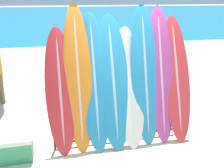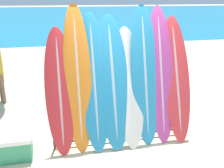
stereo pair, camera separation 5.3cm
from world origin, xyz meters
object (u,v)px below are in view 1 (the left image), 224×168
at_px(surfboard_slot_2, 95,82).
at_px(surfboard_slot_5, 145,75).
at_px(surfboard_slot_7, 176,79).
at_px(cooler_box, 14,149).
at_px(surfboard_slot_1, 78,79).
at_px(surfboard_slot_0, 60,92).
at_px(person_far_left, 169,57).
at_px(surfboard_slot_3, 113,82).
at_px(surfboard_rack, 122,118).
at_px(person_mid_beach, 122,71).
at_px(surfboard_slot_6, 161,75).
at_px(surfboard_slot_4, 129,87).

distance_m(surfboard_slot_2, surfboard_slot_5, 0.96).
relative_size(surfboard_slot_7, cooler_box, 3.79).
bearing_deg(surfboard_slot_1, surfboard_slot_5, -0.16).
bearing_deg(surfboard_slot_0, surfboard_slot_5, 1.55).
relative_size(surfboard_slot_0, surfboard_slot_2, 0.91).
bearing_deg(person_far_left, surfboard_slot_2, -31.16).
height_order(surfboard_slot_1, surfboard_slot_3, surfboard_slot_1).
relative_size(surfboard_rack, cooler_box, 4.17).
relative_size(person_mid_beach, person_far_left, 1.03).
distance_m(surfboard_slot_2, surfboard_slot_6, 1.27).
bearing_deg(surfboard_slot_5, person_mid_beach, 88.19).
height_order(surfboard_slot_1, surfboard_slot_2, surfboard_slot_1).
relative_size(surfboard_slot_4, cooler_box, 3.49).
relative_size(surfboard_slot_0, surfboard_slot_5, 0.86).
height_order(surfboard_slot_1, surfboard_slot_6, surfboard_slot_1).
bearing_deg(surfboard_rack, person_far_left, 52.61).
distance_m(surfboard_slot_0, surfboard_slot_7, 2.21).
xyz_separation_m(surfboard_slot_2, person_mid_beach, (1.01, 1.84, -0.35)).
bearing_deg(surfboard_slot_1, surfboard_slot_2, 1.01).
relative_size(surfboard_slot_2, surfboard_slot_5, 0.95).
relative_size(surfboard_slot_2, surfboard_slot_4, 1.12).
height_order(surfboard_slot_4, person_mid_beach, surfboard_slot_4).
distance_m(person_mid_beach, person_far_left, 2.28).
xyz_separation_m(surfboard_rack, surfboard_slot_1, (-0.78, 0.08, 0.81)).
height_order(surfboard_slot_2, surfboard_slot_7, surfboard_slot_2).
xyz_separation_m(surfboard_rack, surfboard_slot_7, (1.10, 0.07, 0.69)).
distance_m(surfboard_slot_2, surfboard_slot_7, 1.59).
bearing_deg(surfboard_slot_2, surfboard_slot_4, -3.07).
relative_size(surfboard_rack, surfboard_slot_1, 1.00).
distance_m(surfboard_slot_1, cooler_box, 1.60).
xyz_separation_m(person_far_left, cooler_box, (-4.37, -3.36, -0.62)).
distance_m(surfboard_rack, surfboard_slot_0, 1.27).
distance_m(surfboard_rack, surfboard_slot_5, 0.92).
relative_size(surfboard_slot_6, surfboard_slot_7, 1.08).
bearing_deg(cooler_box, surfboard_slot_7, 4.71).
distance_m(surfboard_slot_5, person_far_left, 3.70).
height_order(surfboard_slot_0, person_mid_beach, surfboard_slot_0).
relative_size(surfboard_slot_0, surfboard_slot_3, 0.92).
relative_size(surfboard_slot_5, person_mid_beach, 1.62).
bearing_deg(surfboard_slot_0, surfboard_slot_1, 8.05).
bearing_deg(cooler_box, surfboard_slot_3, 8.29).
bearing_deg(surfboard_slot_3, surfboard_slot_4, -5.51).
bearing_deg(surfboard_slot_7, surfboard_rack, -176.37).
relative_size(surfboard_slot_3, surfboard_slot_5, 0.93).
bearing_deg(surfboard_slot_2, surfboard_rack, -9.89).
distance_m(surfboard_slot_5, surfboard_slot_7, 0.65).
bearing_deg(surfboard_slot_1, surfboard_slot_0, -171.95).
relative_size(surfboard_slot_1, surfboard_slot_6, 1.02).
distance_m(surfboard_slot_4, person_far_left, 3.88).
relative_size(surfboard_rack, surfboard_slot_6, 1.02).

